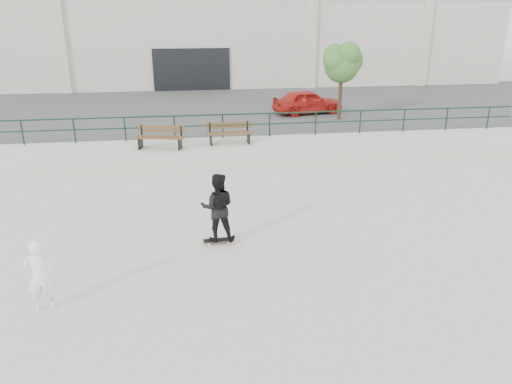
{
  "coord_description": "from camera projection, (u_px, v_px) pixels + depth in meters",
  "views": [
    {
      "loc": [
        -0.47,
        -9.75,
        5.71
      ],
      "look_at": [
        1.18,
        2.0,
        1.29
      ],
      "focal_mm": 35.0,
      "sensor_mm": 36.0,
      "label": 1
    }
  ],
  "objects": [
    {
      "name": "bench_right",
      "position": [
        229.0,
        133.0,
        20.11
      ],
      "size": [
        1.86,
        0.6,
        0.85
      ],
      "rotation": [
        0.0,
        0.0,
        0.03
      ],
      "color": "#4C301A",
      "rests_on": "ledge"
    },
    {
      "name": "ledge",
      "position": [
        201.0,
        153.0,
        19.83
      ],
      "size": [
        30.0,
        3.0,
        0.5
      ],
      "primitive_type": "cube",
      "color": "#B9B6A9",
      "rests_on": "ground"
    },
    {
      "name": "parking_strip",
      "position": [
        195.0,
        111.0,
        27.72
      ],
      "size": [
        60.0,
        14.0,
        0.5
      ],
      "primitive_type": "cube",
      "color": "#3E3E3E",
      "rests_on": "ground"
    },
    {
      "name": "ground",
      "position": [
        216.0,
        280.0,
        11.1
      ],
      "size": [
        120.0,
        120.0,
        0.0
      ],
      "primitive_type": "plane",
      "color": "beige",
      "rests_on": "ground"
    },
    {
      "name": "bench_left",
      "position": [
        160.0,
        138.0,
        19.41
      ],
      "size": [
        1.96,
        0.93,
        0.87
      ],
      "rotation": [
        0.0,
        0.0,
        -0.21
      ],
      "color": "#4C301A",
      "rests_on": "ledge"
    },
    {
      "name": "seated_skater",
      "position": [
        40.0,
        276.0,
        9.77
      ],
      "size": [
        0.6,
        0.44,
        1.52
      ],
      "primitive_type": "imported",
      "rotation": [
        0.0,
        0.0,
        3.29
      ],
      "color": "white",
      "rests_on": "ground"
    },
    {
      "name": "railing",
      "position": [
        198.0,
        121.0,
        20.69
      ],
      "size": [
        28.0,
        0.06,
        1.03
      ],
      "color": "#123120",
      "rests_on": "ledge"
    },
    {
      "name": "skateboard",
      "position": [
        219.0,
        240.0,
        12.82
      ],
      "size": [
        0.79,
        0.25,
        0.09
      ],
      "rotation": [
        0.0,
        0.0,
        0.06
      ],
      "color": "black",
      "rests_on": "ground"
    },
    {
      "name": "red_car",
      "position": [
        308.0,
        102.0,
        25.74
      ],
      "size": [
        3.78,
        2.05,
        1.22
      ],
      "primitive_type": "imported",
      "rotation": [
        0.0,
        0.0,
        1.75
      ],
      "color": "red",
      "rests_on": "parking_strip"
    },
    {
      "name": "standing_skater",
      "position": [
        218.0,
        207.0,
        12.5
      ],
      "size": [
        0.93,
        0.75,
        1.78
      ],
      "primitive_type": "imported",
      "rotation": [
        0.0,
        0.0,
        3.05
      ],
      "color": "black",
      "rests_on": "skateboard"
    },
    {
      "name": "commercial_building",
      "position": [
        188.0,
        22.0,
        39.2
      ],
      "size": [
        44.2,
        16.33,
        8.0
      ],
      "color": "beige",
      "rests_on": "ground"
    },
    {
      "name": "tree",
      "position": [
        343.0,
        61.0,
        23.69
      ],
      "size": [
        2.09,
        1.85,
        3.71
      ],
      "color": "#463423",
      "rests_on": "parking_strip"
    }
  ]
}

